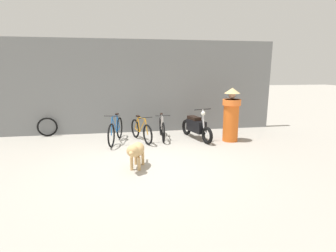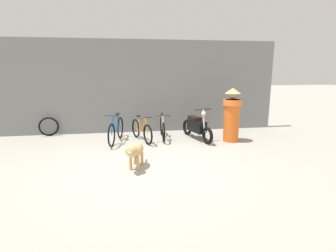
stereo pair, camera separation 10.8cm
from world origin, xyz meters
name	(u,v)px [view 1 (the left image)]	position (x,y,z in m)	size (l,w,h in m)	color
ground_plane	(148,165)	(0.00, 0.00, 0.00)	(60.00, 60.00, 0.00)	#9E998E
shop_wall_back	(138,87)	(0.00, 3.51, 1.61)	(9.96, 0.20, 3.22)	slate
bicycle_0	(116,131)	(-0.79, 2.13, 0.37)	(0.51, 1.70, 0.90)	black
bicycle_1	(141,131)	(-0.01, 2.16, 0.33)	(0.63, 1.52, 0.81)	black
bicycle_2	(162,128)	(0.68, 2.38, 0.33)	(0.46, 1.64, 0.82)	black
motorcycle	(196,127)	(1.76, 2.10, 0.40)	(0.67, 1.77, 1.03)	black
stray_dog	(136,151)	(-0.28, -0.21, 0.43)	(0.51, 1.05, 0.64)	tan
person_in_robes	(231,114)	(2.75, 1.70, 0.85)	(0.66, 0.66, 1.66)	orange
spare_tire_left	(47,127)	(-3.08, 3.27, 0.32)	(0.65, 0.16, 0.65)	black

